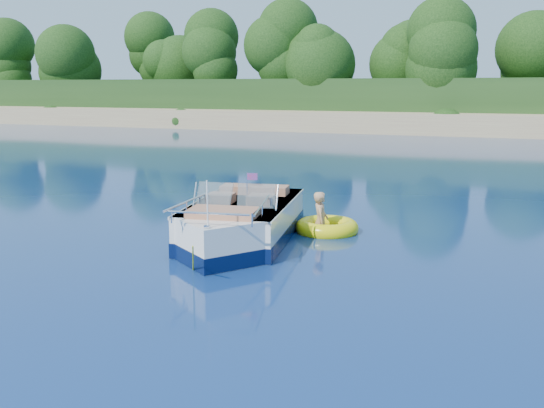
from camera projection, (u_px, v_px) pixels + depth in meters
The scene contains 6 objects.
ground at pixel (248, 286), 10.52m from camera, with size 160.00×160.00×0.00m, color #0B224D.
shoreline at pixel (473, 108), 68.64m from camera, with size 170.00×59.00×6.00m.
treeline at pixel (459, 58), 46.94m from camera, with size 150.00×7.12×8.19m.
motorboat at pixel (240, 226), 13.37m from camera, with size 2.71×5.86×1.96m.
tow_tube at pixel (327, 228), 14.41m from camera, with size 1.97×1.97×0.40m.
boy at pixel (320, 232), 14.43m from camera, with size 0.54×0.36×1.49m, color tan.
Camera 1 is at (4.04, -9.21, 3.41)m, focal length 40.00 mm.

